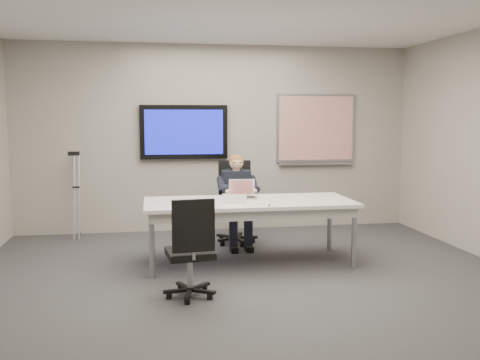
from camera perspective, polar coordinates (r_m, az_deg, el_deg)
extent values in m
cube|color=#343436|center=(5.44, 1.58, -11.70)|extent=(6.00, 6.00, 0.02)
cube|color=silver|center=(5.28, 1.69, 18.54)|extent=(6.00, 6.00, 0.02)
cube|color=#A5A095|center=(8.13, -2.48, 4.46)|extent=(6.00, 0.02, 2.80)
cube|color=#A5A095|center=(2.32, 16.18, -1.43)|extent=(6.00, 0.02, 2.80)
cube|color=white|center=(6.26, 0.99, -2.39)|extent=(2.43, 1.02, 0.04)
cube|color=beige|center=(6.27, 0.99, -3.12)|extent=(2.33, 0.92, 0.10)
cylinder|color=#95979D|center=(5.81, -9.38, -6.95)|extent=(0.06, 0.06, 0.71)
cylinder|color=#95979D|center=(6.23, 12.08, -6.08)|extent=(0.06, 0.06, 0.71)
cylinder|color=#95979D|center=(6.64, -9.40, -5.23)|extent=(0.06, 0.06, 0.71)
cylinder|color=#95979D|center=(7.02, 9.52, -4.60)|extent=(0.06, 0.06, 0.71)
cube|color=black|center=(8.04, -6.00, 5.11)|extent=(1.30, 0.08, 0.80)
cube|color=#0D1298|center=(7.99, -5.98, 5.10)|extent=(1.16, 0.01, 0.66)
cube|color=#95979D|center=(8.44, 8.08, 5.50)|extent=(1.25, 0.04, 1.05)
cube|color=white|center=(8.42, 8.13, 5.49)|extent=(1.18, 0.01, 0.98)
cube|color=#95979D|center=(8.43, 8.09, 1.75)|extent=(1.18, 0.05, 0.04)
cylinder|color=#95979D|center=(7.32, -0.46, -4.47)|extent=(0.06, 0.06, 0.38)
cube|color=black|center=(7.29, -0.46, -2.99)|extent=(0.53, 0.53, 0.07)
cube|color=black|center=(7.47, -0.60, -0.02)|extent=(0.45, 0.09, 0.56)
cylinder|color=#95979D|center=(5.20, -5.35, -9.58)|extent=(0.06, 0.06, 0.34)
cube|color=black|center=(5.16, -5.37, -7.79)|extent=(0.47, 0.47, 0.07)
cube|color=black|center=(4.89, -4.99, -4.89)|extent=(0.39, 0.09, 0.49)
cube|color=black|center=(7.21, -0.42, -1.04)|extent=(0.38, 0.23, 0.52)
cube|color=#361C16|center=(7.10, -0.28, -0.95)|extent=(0.20, 0.02, 0.25)
sphere|color=#E2B28A|center=(7.15, -0.39, 1.86)|extent=(0.19, 0.19, 0.19)
ellipsoid|color=brown|center=(7.16, -0.41, 2.08)|extent=(0.20, 0.20, 0.17)
cube|color=#B6B6B8|center=(6.41, 0.38, -1.91)|extent=(0.33, 0.24, 0.02)
cube|color=black|center=(6.40, 0.40, -1.84)|extent=(0.28, 0.17, 0.00)
cube|color=#B6B6B8|center=(6.53, 0.17, -0.78)|extent=(0.32, 0.10, 0.21)
cube|color=red|center=(6.52, 0.18, -0.76)|extent=(0.28, 0.08, 0.17)
cylinder|color=black|center=(5.91, 3.14, -2.68)|extent=(0.05, 0.14, 0.01)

